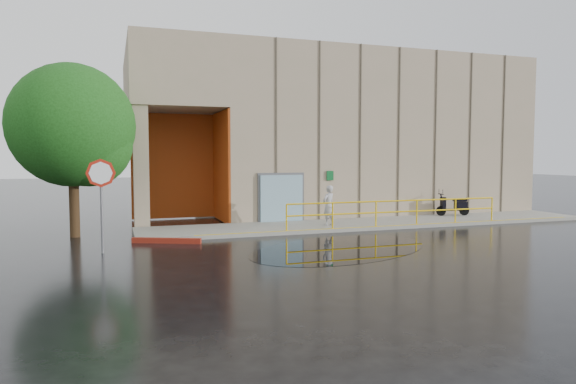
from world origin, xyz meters
The scene contains 10 objects.
ground centered at (0.00, 0.00, 0.00)m, with size 120.00×120.00×0.00m, color black.
sidewalk centered at (4.00, 4.50, 0.07)m, with size 20.00×3.00×0.15m, color gray.
building centered at (5.10, 10.98, 4.21)m, with size 20.00×10.17×8.00m.
guardrail centered at (4.25, 3.15, 0.68)m, with size 9.56×0.06×1.03m.
person centered at (1.56, 3.93, 0.97)m, with size 0.60×0.39×1.64m, color #ABAAAF.
scooter centered at (8.58, 5.28, 0.88)m, with size 1.67×0.81×1.26m.
stop_sign centered at (-7.03, 1.42, 2.08)m, with size 0.87×0.13×2.89m.
red_curb centered at (-5.00, 2.64, 0.09)m, with size 2.40×0.18×0.18m, color maroon.
puddle centered at (0.19, -0.25, 0.00)m, with size 6.78×4.17×0.01m, color black.
tree_near centered at (-7.90, 5.08, 3.90)m, with size 4.46×4.46×6.31m.
Camera 1 is at (-6.68, -15.09, 2.96)m, focal length 32.00 mm.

